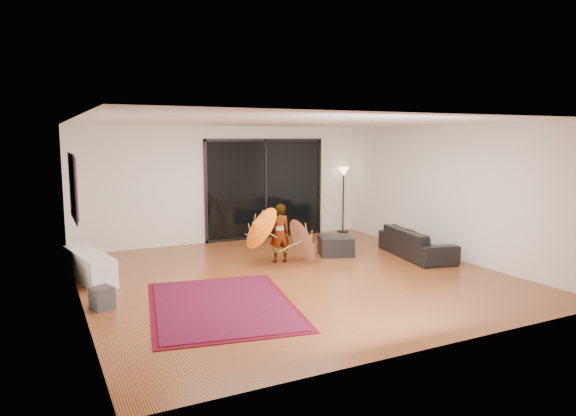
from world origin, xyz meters
TOP-DOWN VIEW (x-y plane):
  - floor at (0.00, 0.00)m, footprint 7.00×7.00m
  - ceiling at (0.00, 0.00)m, footprint 7.00×7.00m
  - wall_back at (0.00, 3.50)m, footprint 7.00×0.00m
  - wall_front at (0.00, -3.50)m, footprint 7.00×0.00m
  - wall_left at (-3.50, 0.00)m, footprint 0.00×7.00m
  - wall_right at (3.50, 0.00)m, footprint 0.00×7.00m
  - sliding_door at (1.00, 3.47)m, footprint 3.06×0.07m
  - painting at (-3.46, 1.00)m, footprint 0.04×1.28m
  - media_console at (-3.25, 1.41)m, footprint 0.74×1.75m
  - speaker at (-3.25, -0.33)m, footprint 0.36×0.36m
  - persian_rug at (-1.67, -0.95)m, footprint 2.52×3.16m
  - sofa at (2.95, 0.22)m, footprint 1.14×2.09m
  - ottoman at (1.55, 1.11)m, footprint 0.87×0.87m
  - floor_lamp at (3.10, 3.25)m, footprint 0.29×0.29m
  - child at (0.21, 1.04)m, footprint 0.44×0.30m
  - parasol_orange at (-0.34, 0.99)m, footprint 0.64×0.89m
  - parasol_white at (0.81, 0.89)m, footprint 0.53×0.90m

SIDE VIEW (x-z plane):
  - floor at x=0.00m, z-range 0.00..0.00m
  - persian_rug at x=-1.67m, z-range 0.00..0.02m
  - speaker at x=-3.25m, z-range 0.00..0.32m
  - ottoman at x=1.55m, z-range 0.00..0.39m
  - media_console at x=-3.25m, z-range 0.00..0.47m
  - sofa at x=2.95m, z-range 0.00..0.58m
  - parasol_white at x=0.81m, z-range 0.04..0.97m
  - child at x=0.21m, z-range 0.00..1.16m
  - parasol_orange at x=-0.34m, z-range 0.28..1.18m
  - sliding_door at x=1.00m, z-range 0.00..2.40m
  - floor_lamp at x=3.10m, z-range 0.49..2.17m
  - wall_back at x=0.00m, z-range -2.15..4.85m
  - wall_front at x=0.00m, z-range -2.15..4.85m
  - wall_left at x=-3.50m, z-range -2.15..4.85m
  - wall_right at x=3.50m, z-range -2.15..4.85m
  - painting at x=-3.46m, z-range 1.11..2.19m
  - ceiling at x=0.00m, z-range 2.70..2.70m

